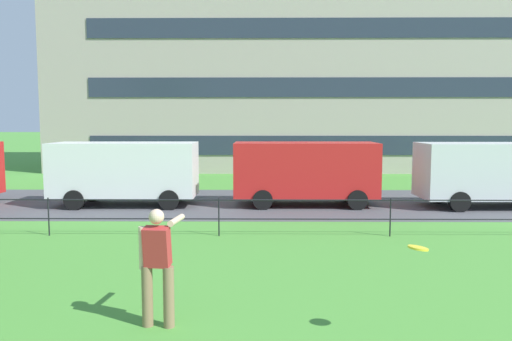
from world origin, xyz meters
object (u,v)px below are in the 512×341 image
Objects in this scene: person_thrower at (158,263)px; panel_van_right at (126,170)px; frisbee at (418,248)px; panel_van_far_left at (305,170)px; panel_van_far_right at (493,171)px; apartment_building_background at (340,41)px.

person_thrower is 11.13m from panel_van_right.
panel_van_far_left is (-0.49, 11.27, -0.04)m from frisbee.
person_thrower is 0.34× the size of panel_van_far_right.
panel_van_right is (-3.32, 10.62, 0.33)m from person_thrower.
panel_van_right is 6.38m from panel_van_far_left.
panel_van_far_left is 18.42m from apartment_building_background.
panel_van_right is at bearing 121.59° from frisbee.
person_thrower is 0.35× the size of panel_van_far_left.
frisbee is 11.28m from panel_van_far_left.
person_thrower is at bearing -132.64° from panel_van_far_right.
panel_van_far_left is at bearing 177.01° from panel_van_far_right.
panel_van_right is at bearing 178.91° from panel_van_far_right.
apartment_building_background reaches higher than frisbee.
panel_van_far_left is at bearing -102.68° from apartment_building_background.
apartment_building_background is at bearing 99.26° from panel_van_far_right.
apartment_building_background is (3.73, 16.58, 7.12)m from panel_van_far_left.
person_thrower is at bearing -105.97° from panel_van_far_left.
panel_van_far_left is 6.50m from panel_van_far_right.
apartment_building_background is (6.80, 27.29, 7.46)m from person_thrower.
panel_van_far_right is (6.00, 10.93, -0.04)m from frisbee.
panel_van_far_right is at bearing 47.36° from person_thrower.
frisbee is 28.92m from apartment_building_background.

